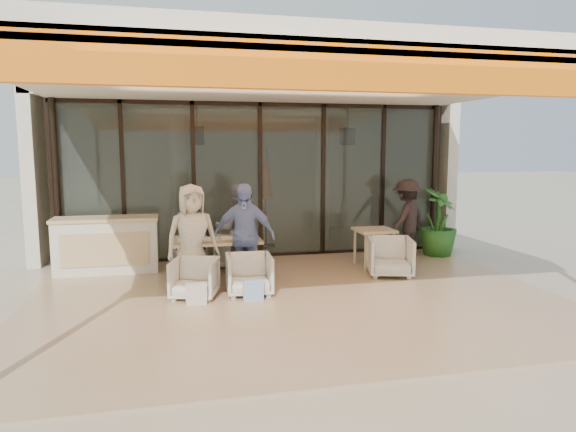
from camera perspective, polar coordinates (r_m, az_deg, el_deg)
name	(u,v)px	position (r m, az deg, el deg)	size (l,w,h in m)	color
ground	(295,298)	(7.98, 0.78, -9.08)	(70.00, 70.00, 0.00)	#C6B293
terrace_floor	(295,298)	(7.97, 0.78, -9.05)	(8.00, 6.00, 0.01)	tan
terrace_structure	(300,79)	(7.44, 1.33, 15.01)	(8.00, 6.00, 3.40)	silver
glass_storefront	(260,181)	(10.60, -3.11, 3.87)	(8.08, 0.10, 3.20)	#9EADA3
interior_block	(244,150)	(12.86, -4.90, 7.32)	(9.05, 3.62, 3.52)	silver
host_counter	(107,245)	(9.93, -19.49, -3.03)	(1.85, 0.65, 1.04)	silver
dining_table	(216,242)	(8.88, -8.03, -2.88)	(1.50, 0.90, 0.93)	#D9B984
chair_far_left	(189,252)	(9.85, -10.89, -3.98)	(0.65, 0.61, 0.67)	silver
chair_far_right	(234,251)	(9.91, -6.03, -3.83)	(0.64, 0.60, 0.66)	silver
chair_near_left	(195,277)	(7.99, -10.34, -6.64)	(0.66, 0.62, 0.68)	silver
chair_near_right	(249,273)	(8.07, -4.34, -6.28)	(0.69, 0.65, 0.71)	silver
diner_navy	(190,235)	(9.28, -10.83, -2.05)	(0.55, 0.36, 1.51)	#191F38
diner_grey	(237,229)	(9.33, -5.69, -1.47)	(0.80, 0.62, 1.65)	slate
diner_cream	(192,237)	(8.37, -10.60, -2.36)	(0.84, 0.55, 1.72)	beige
diner_periwinkle	(244,235)	(8.45, -4.90, -2.17)	(1.01, 0.42, 1.72)	#7C8DD0
tote_bag_cream	(196,295)	(7.65, -10.16, -8.61)	(0.30, 0.10, 0.34)	silver
tote_bag_blue	(253,291)	(7.73, -3.87, -8.33)	(0.30, 0.10, 0.34)	#99BFD8
side_table	(374,234)	(9.98, 9.55, -2.03)	(0.70, 0.70, 0.74)	#D9B984
side_chair	(390,255)	(9.35, 11.28, -4.26)	(0.76, 0.71, 0.78)	silver
standing_woman	(407,219)	(10.84, 13.05, -0.33)	(1.07, 0.62, 1.66)	black
potted_palm	(438,222)	(11.29, 16.36, -0.69)	(0.81, 0.81, 1.44)	#1E5919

